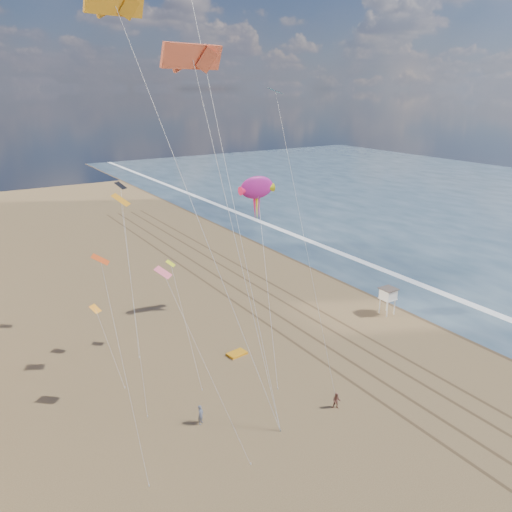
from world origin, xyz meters
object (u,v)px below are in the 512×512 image
at_px(lifeguard_stand, 388,294).
at_px(grounded_kite, 237,354).
at_px(kite_flyer_b, 337,401).
at_px(show_kite, 257,188).
at_px(kite_flyer_a, 201,415).

distance_m(lifeguard_stand, grounded_kite, 20.07).
bearing_deg(lifeguard_stand, grounded_kite, 176.44).
xyz_separation_m(lifeguard_stand, kite_flyer_b, (-17.32, -10.90, -1.79)).
bearing_deg(grounded_kite, show_kite, 39.33).
height_order(show_kite, kite_flyer_b, show_kite).
bearing_deg(lifeguard_stand, kite_flyer_a, -166.58).
bearing_deg(show_kite, grounded_kite, -133.50).
xyz_separation_m(show_kite, kite_flyer_b, (-4.70, -19.78, -14.25)).
height_order(lifeguard_stand, show_kite, show_kite).
distance_m(grounded_kite, kite_flyer_b, 12.42).
xyz_separation_m(grounded_kite, show_kite, (7.26, 7.65, 14.86)).
distance_m(show_kite, kite_flyer_a, 25.89).
bearing_deg(kite_flyer_a, kite_flyer_b, -62.57).
bearing_deg(show_kite, lifeguard_stand, -35.14).
xyz_separation_m(grounded_kite, kite_flyer_b, (2.56, -12.13, 0.61)).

